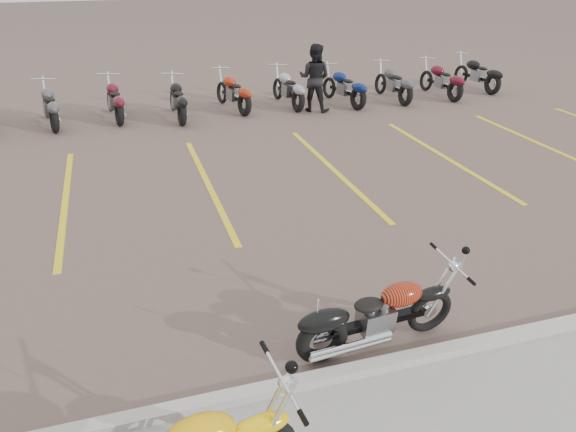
% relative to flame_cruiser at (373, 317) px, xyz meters
% --- Properties ---
extents(ground, '(100.00, 100.00, 0.00)m').
position_rel_flame_cruiser_xyz_m(ground, '(-0.96, 1.59, -0.42)').
color(ground, brown).
rests_on(ground, ground).
extents(curb, '(60.00, 0.18, 0.12)m').
position_rel_flame_cruiser_xyz_m(curb, '(-0.96, -0.41, -0.36)').
color(curb, '#ADAAA3').
rests_on(curb, ground).
extents(parking_stripes, '(38.00, 5.50, 0.01)m').
position_rel_flame_cruiser_xyz_m(parking_stripes, '(-0.96, 5.59, -0.42)').
color(parking_stripes, yellow).
rests_on(parking_stripes, ground).
extents(flame_cruiser, '(2.06, 0.35, 0.85)m').
position_rel_flame_cruiser_xyz_m(flame_cruiser, '(0.00, 0.00, 0.00)').
color(flame_cruiser, black).
rests_on(flame_cruiser, ground).
extents(person_b, '(1.16, 1.12, 1.89)m').
position_rel_flame_cruiser_xyz_m(person_b, '(2.97, 10.26, 0.53)').
color(person_b, black).
rests_on(person_b, ground).
extents(bg_bike_row, '(20.68, 2.06, 1.10)m').
position_rel_flame_cruiser_xyz_m(bg_bike_row, '(-0.92, 10.92, 0.13)').
color(bg_bike_row, black).
rests_on(bg_bike_row, ground).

